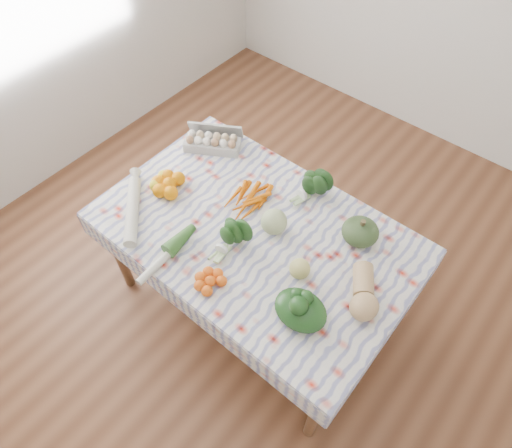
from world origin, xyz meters
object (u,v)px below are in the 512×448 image
object	(u,v)px
kabocha_squash	(360,232)
grapefruit	(300,269)
egg_carton	(212,143)
cabbage	(274,222)
dining_table	(256,240)
butternut_squash	(364,291)

from	to	relation	value
kabocha_squash	grapefruit	xyz separation A→B (m)	(-0.11, -0.37, -0.01)
egg_carton	kabocha_squash	bearing A→B (deg)	-31.34
kabocha_squash	cabbage	distance (m)	0.44
dining_table	kabocha_squash	bearing A→B (deg)	33.99
kabocha_squash	butternut_squash	size ratio (longest dim) A/B	0.67
dining_table	kabocha_squash	size ratio (longest dim) A/B	8.38
butternut_squash	grapefruit	distance (m)	0.32
dining_table	cabbage	bearing A→B (deg)	43.82
kabocha_squash	butternut_squash	world-z (taller)	butternut_squash
cabbage	grapefruit	xyz separation A→B (m)	(0.27, -0.14, -0.02)
egg_carton	cabbage	distance (m)	0.72
butternut_squash	cabbage	bearing A→B (deg)	142.79
dining_table	butternut_squash	bearing A→B (deg)	1.09
dining_table	cabbage	size ratio (longest dim) A/B	11.58
egg_carton	cabbage	size ratio (longest dim) A/B	2.42
egg_carton	butternut_squash	size ratio (longest dim) A/B	1.18
butternut_squash	grapefruit	xyz separation A→B (m)	(-0.31, -0.08, -0.01)
egg_carton	butternut_squash	distance (m)	1.28
cabbage	butternut_squash	world-z (taller)	cabbage
dining_table	grapefruit	bearing A→B (deg)	-12.14
dining_table	grapefruit	distance (m)	0.37
butternut_squash	dining_table	bearing A→B (deg)	149.08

